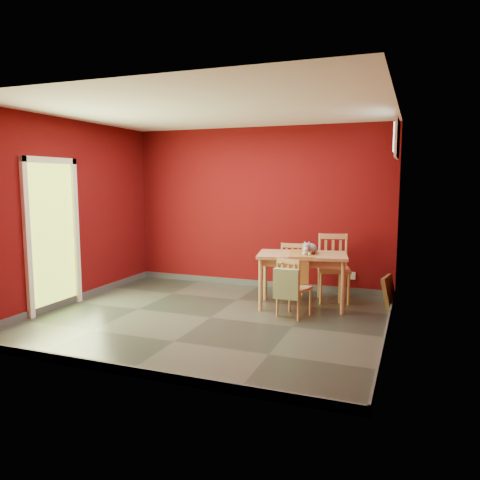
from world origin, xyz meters
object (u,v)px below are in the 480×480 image
(chair_far_right, at_px, (334,267))
(chair_near, at_px, (293,287))
(cat, at_px, (310,246))
(dining_table, at_px, (302,260))
(chair_far_left, at_px, (291,270))
(tote_bag, at_px, (286,284))
(picture_frame, at_px, (389,292))

(chair_far_right, relative_size, chair_near, 1.25)
(chair_near, xyz_separation_m, cat, (0.10, 0.55, 0.47))
(dining_table, distance_m, chair_near, 0.59)
(chair_far_left, xyz_separation_m, cat, (0.40, -0.51, 0.46))
(chair_far_left, relative_size, chair_far_right, 0.82)
(tote_bag, distance_m, cat, 0.86)
(tote_bag, bearing_deg, picture_frame, 43.04)
(dining_table, xyz_separation_m, chair_far_right, (0.36, 0.55, -0.17))
(picture_frame, bearing_deg, chair_near, -141.60)
(chair_far_left, distance_m, picture_frame, 1.50)
(chair_far_right, distance_m, chair_near, 1.14)
(tote_bag, bearing_deg, chair_far_right, 72.86)
(dining_table, height_order, cat, cat)
(cat, xyz_separation_m, picture_frame, (1.08, 0.38, -0.66))
(chair_far_left, distance_m, chair_near, 1.11)
(tote_bag, bearing_deg, chair_far_left, 101.92)
(chair_far_left, distance_m, cat, 0.79)
(dining_table, relative_size, tote_bag, 2.93)
(chair_far_left, relative_size, cat, 1.98)
(chair_far_right, height_order, tote_bag, chair_far_right)
(chair_far_left, height_order, tote_bag, chair_far_left)
(tote_bag, relative_size, picture_frame, 0.98)
(chair_far_right, relative_size, cat, 2.40)
(chair_near, height_order, picture_frame, chair_near)
(dining_table, relative_size, picture_frame, 2.88)
(dining_table, distance_m, picture_frame, 1.33)
(dining_table, xyz_separation_m, chair_far_left, (-0.30, 0.54, -0.26))
(tote_bag, distance_m, picture_frame, 1.68)
(chair_near, height_order, tote_bag, chair_near)
(chair_far_right, height_order, picture_frame, chair_far_right)
(picture_frame, bearing_deg, chair_far_right, 170.43)
(dining_table, xyz_separation_m, picture_frame, (1.18, 0.41, -0.45))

